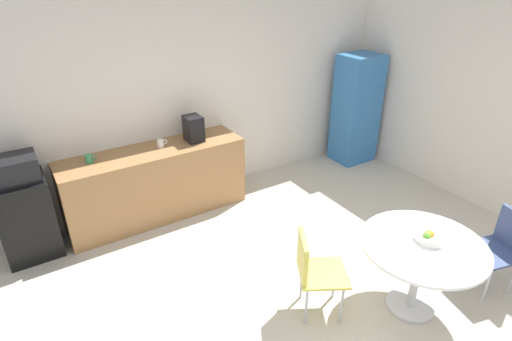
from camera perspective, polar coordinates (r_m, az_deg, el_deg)
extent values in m
plane|color=beige|center=(4.02, 11.96, -20.39)|extent=(6.00, 6.00, 0.00)
cube|color=silver|center=(5.49, -8.78, 9.57)|extent=(6.00, 0.10, 2.60)
cube|color=#9E7042|center=(5.28, -13.63, -1.68)|extent=(2.21, 0.60, 0.90)
cube|color=black|center=(5.10, -29.16, -5.72)|extent=(0.54, 0.54, 0.90)
cube|color=black|center=(4.85, -30.69, 0.10)|extent=(0.48, 0.38, 0.26)
cube|color=#3372B2|center=(6.69, 13.70, 8.23)|extent=(0.60, 0.50, 1.69)
cylinder|color=silver|center=(4.35, 20.53, -17.06)|extent=(0.44, 0.44, 0.03)
cylinder|color=silver|center=(4.11, 21.37, -13.35)|extent=(0.08, 0.08, 0.70)
cylinder|color=white|center=(3.91, 22.20, -9.56)|extent=(1.09, 1.09, 0.03)
cylinder|color=silver|center=(4.57, 29.40, -13.55)|extent=(0.02, 0.02, 0.42)
cylinder|color=silver|center=(4.72, 26.72, -11.39)|extent=(0.02, 0.02, 0.42)
cylinder|color=silver|center=(4.93, 29.42, -10.39)|extent=(0.02, 0.02, 0.42)
cube|color=#384772|center=(4.62, 30.04, -9.70)|extent=(0.51, 0.51, 0.03)
cylinder|color=silver|center=(4.12, 10.79, -14.64)|extent=(0.02, 0.02, 0.42)
cylinder|color=silver|center=(3.90, 11.79, -17.69)|extent=(0.02, 0.02, 0.42)
cylinder|color=silver|center=(4.07, 6.31, -14.93)|extent=(0.02, 0.02, 0.42)
cylinder|color=silver|center=(3.84, 6.99, -18.06)|extent=(0.02, 0.02, 0.42)
cube|color=#D8CC4C|center=(3.83, 9.22, -13.85)|extent=(0.57, 0.57, 0.03)
cube|color=#D8CC4C|center=(3.67, 6.48, -11.63)|extent=(0.22, 0.35, 0.38)
cylinder|color=silver|center=(3.94, 22.90, -8.56)|extent=(0.25, 0.25, 0.07)
sphere|color=#66B233|center=(3.92, 22.96, -8.09)|extent=(0.07, 0.07, 0.07)
sphere|color=orange|center=(3.90, 22.94, -8.23)|extent=(0.07, 0.07, 0.07)
sphere|color=#66B233|center=(3.92, 22.82, -8.09)|extent=(0.07, 0.07, 0.07)
sphere|color=#66B233|center=(3.88, 22.57, -8.41)|extent=(0.07, 0.07, 0.07)
cylinder|color=#338C59|center=(4.97, -22.16, 1.52)|extent=(0.08, 0.08, 0.09)
torus|color=#338C59|center=(4.97, -21.52, 1.73)|extent=(0.06, 0.01, 0.06)
cylinder|color=white|center=(5.13, -13.09, 3.70)|extent=(0.08, 0.08, 0.09)
torus|color=white|center=(5.14, -12.49, 3.89)|extent=(0.06, 0.01, 0.06)
cube|color=black|center=(5.20, -8.65, 5.78)|extent=(0.20, 0.24, 0.32)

